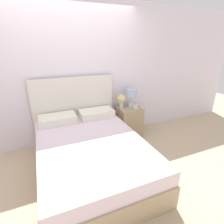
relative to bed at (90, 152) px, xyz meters
The scene contains 7 objects.
ground_plane 1.02m from the bed, 90.00° to the left, with size 12.00×12.00×0.00m, color #CCB28E.
wall_back 1.44m from the bed, 90.00° to the left, with size 8.00×0.06×2.60m.
bed is the anchor object (origin of this frame).
nightstand 1.31m from the bed, 34.22° to the left, with size 0.47×0.45×0.62m.
table_lamp 1.52m from the bed, 34.78° to the left, with size 0.24×0.24×0.37m.
flower_vase 1.33m from the bed, 41.18° to the left, with size 0.17×0.17×0.28m.
teacup 1.41m from the bed, 29.53° to the left, with size 0.11×0.11×0.07m.
Camera 1 is at (-0.57, -3.21, 1.86)m, focal length 28.00 mm.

